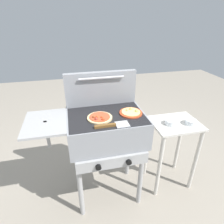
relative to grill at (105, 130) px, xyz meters
The scene contains 9 objects.
ground_plane 0.76m from the grill, 17.39° to the left, with size 8.00×8.00×0.00m, color gray.
grill is the anchor object (origin of this frame).
grill_lid_open 0.37m from the grill, 86.33° to the left, with size 0.63×0.08×0.30m.
pizza_pepperoni 0.17m from the grill, 136.83° to the right, with size 0.20×0.20×0.03m.
pizza_cheese 0.27m from the grill, ahead, with size 0.19×0.19×0.04m.
spatula 0.23m from the grill, 82.22° to the right, with size 0.26×0.09×0.02m.
prep_table 0.71m from the grill, ahead, with size 0.44×0.36×0.74m.
topping_bowl_near 0.79m from the grill, ahead, with size 0.10×0.10×0.04m.
topping_bowl_far 0.61m from the grill, ahead, with size 0.11×0.11×0.04m.
Camera 1 is at (-0.26, -1.33, 1.63)m, focal length 30.14 mm.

